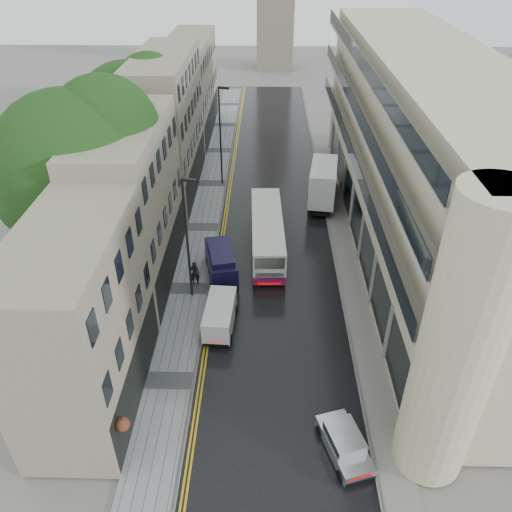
# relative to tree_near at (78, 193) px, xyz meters

# --- Properties ---
(road) EXTENTS (9.00, 85.00, 0.02)m
(road) POSITION_rel_tree_near_xyz_m (12.50, 7.50, -6.94)
(road) COLOR black
(road) RESTS_ON ground
(left_sidewalk) EXTENTS (2.70, 85.00, 0.12)m
(left_sidewalk) POSITION_rel_tree_near_xyz_m (6.65, 7.50, -6.89)
(left_sidewalk) COLOR gray
(left_sidewalk) RESTS_ON ground
(right_sidewalk) EXTENTS (1.80, 85.00, 0.12)m
(right_sidewalk) POSITION_rel_tree_near_xyz_m (17.90, 7.50, -6.89)
(right_sidewalk) COLOR slate
(right_sidewalk) RESTS_ON ground
(old_shop_row) EXTENTS (4.50, 56.00, 12.00)m
(old_shop_row) POSITION_rel_tree_near_xyz_m (3.05, 10.00, -0.95)
(old_shop_row) COLOR gray
(old_shop_row) RESTS_ON ground
(modern_block) EXTENTS (8.00, 40.00, 14.00)m
(modern_block) POSITION_rel_tree_near_xyz_m (22.80, 6.00, 0.05)
(modern_block) COLOR beige
(modern_block) RESTS_ON ground
(tree_near) EXTENTS (10.56, 10.56, 13.89)m
(tree_near) POSITION_rel_tree_near_xyz_m (0.00, 0.00, 0.00)
(tree_near) COLOR black
(tree_near) RESTS_ON ground
(tree_far) EXTENTS (9.24, 9.24, 12.46)m
(tree_far) POSITION_rel_tree_near_xyz_m (0.30, 13.00, -0.72)
(tree_far) COLOR black
(tree_far) RESTS_ON ground
(cream_bus) EXTENTS (2.64, 10.11, 2.74)m
(cream_bus) POSITION_rel_tree_near_xyz_m (11.00, 1.62, -5.56)
(cream_bus) COLOR beige
(cream_bus) RESTS_ON road
(white_lorry) EXTENTS (3.19, 7.52, 3.82)m
(white_lorry) POSITION_rel_tree_near_xyz_m (15.64, 10.88, -5.01)
(white_lorry) COLOR silver
(white_lorry) RESTS_ON road
(silver_hatchback) EXTENTS (2.56, 3.87, 1.34)m
(silver_hatchback) POSITION_rel_tree_near_xyz_m (15.37, -14.71, -6.26)
(silver_hatchback) COLOR #B5B6BB
(silver_hatchback) RESTS_ON road
(white_van) EXTENTS (1.91, 4.02, 1.78)m
(white_van) POSITION_rel_tree_near_xyz_m (8.20, -5.85, -6.04)
(white_van) COLOR silver
(white_van) RESTS_ON road
(navy_van) EXTENTS (2.74, 4.85, 2.33)m
(navy_van) POSITION_rel_tree_near_xyz_m (8.20, -0.83, -5.76)
(navy_van) COLOR black
(navy_van) RESTS_ON road
(pedestrian) EXTENTS (0.68, 0.46, 1.83)m
(pedestrian) POSITION_rel_tree_near_xyz_m (6.98, -0.26, -5.91)
(pedestrian) COLOR black
(pedestrian) RESTS_ON left_sidewalk
(lamp_post_near) EXTENTS (0.99, 0.42, 8.60)m
(lamp_post_near) POSITION_rel_tree_near_xyz_m (6.89, -1.49, -2.53)
(lamp_post_near) COLOR black
(lamp_post_near) RESTS_ON left_sidewalk
(lamp_post_far) EXTENTS (1.05, 0.45, 9.13)m
(lamp_post_far) POSITION_rel_tree_near_xyz_m (7.59, 15.84, -2.26)
(lamp_post_far) COLOR black
(lamp_post_far) RESTS_ON left_sidewalk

